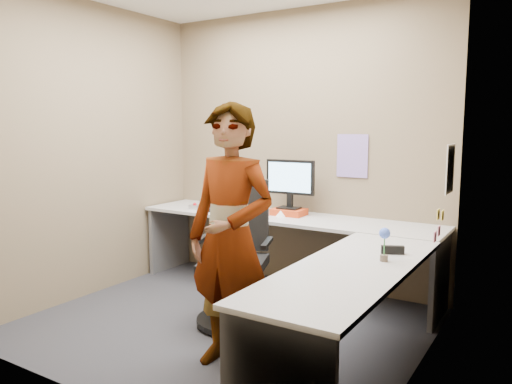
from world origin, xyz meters
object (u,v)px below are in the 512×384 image
Objects in this scene: person at (231,238)px; monitor at (290,180)px; desk at (296,249)px; office_chair at (236,267)px.

monitor is at bearing 106.63° from person.
desk is 0.92m from monitor.
monitor is (-0.41, 0.66, 0.48)m from desk.
office_chair is (0.03, -0.97, -0.61)m from monitor.
monitor is 1.14m from office_chair.
person is (0.01, -0.94, 0.28)m from desk.
person is at bearing -89.28° from desk.
monitor is at bearing 121.85° from desk.
office_chair is 0.65× the size of person.
office_chair is at bearing -90.07° from monitor.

